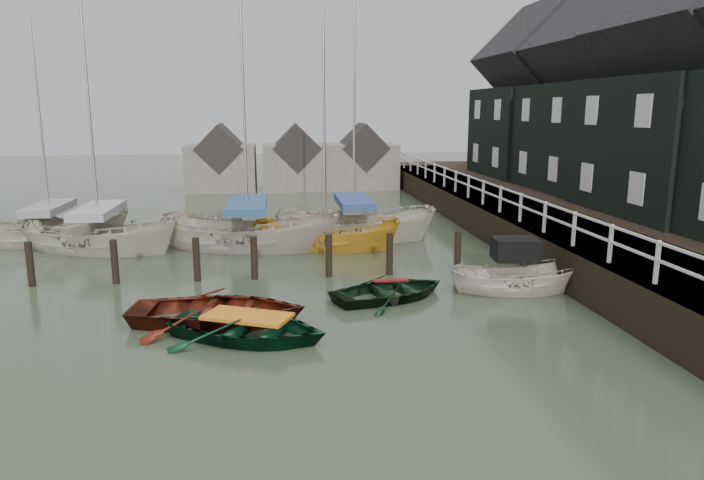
{
  "coord_description": "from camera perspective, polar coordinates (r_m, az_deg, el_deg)",
  "views": [
    {
      "loc": [
        -0.47,
        -16.71,
        5.39
      ],
      "look_at": [
        1.84,
        2.07,
        1.4
      ],
      "focal_mm": 32.0,
      "sensor_mm": 36.0,
      "label": 1
    }
  ],
  "objects": [
    {
      "name": "sailboat_d",
      "position": [
        26.51,
        0.19,
        0.32
      ],
      "size": [
        7.25,
        4.36,
        12.72
      ],
      "rotation": [
        0.0,
        0.0,
        1.29
      ],
      "color": "beige",
      "rests_on": "ground"
    },
    {
      "name": "sailboat_c",
      "position": [
        24.77,
        -2.45,
        -0.63
      ],
      "size": [
        6.37,
        3.99,
        10.94
      ],
      "rotation": [
        0.0,
        0.0,
        1.25
      ],
      "color": "gold",
      "rests_on": "ground"
    },
    {
      "name": "motorboat",
      "position": [
        19.44,
        14.65,
        -4.25
      ],
      "size": [
        4.06,
        1.87,
        2.35
      ],
      "rotation": [
        0.0,
        0.0,
        1.47
      ],
      "color": "beige",
      "rests_on": "ground"
    },
    {
      "name": "sailboat_a",
      "position": [
        26.15,
        -21.85,
        -0.72
      ],
      "size": [
        7.18,
        4.93,
        11.33
      ],
      "rotation": [
        0.0,
        0.0,
        1.17
      ],
      "color": "beige",
      "rests_on": "ground"
    },
    {
      "name": "mooring_pilings",
      "position": [
        20.32,
        -8.63,
        -2.15
      ],
      "size": [
        13.72,
        0.22,
        1.8
      ],
      "color": "black",
      "rests_on": "ground"
    },
    {
      "name": "rowboat_red",
      "position": [
        16.56,
        -12.03,
        -7.36
      ],
      "size": [
        4.78,
        3.65,
        0.92
      ],
      "primitive_type": "imported",
      "rotation": [
        0.0,
        0.0,
        1.46
      ],
      "color": "#4E170B",
      "rests_on": "ground"
    },
    {
      "name": "land_strip",
      "position": [
        31.33,
        22.7,
        1.07
      ],
      "size": [
        14.0,
        38.0,
        1.5
      ],
      "primitive_type": "cube",
      "color": "black",
      "rests_on": "ground"
    },
    {
      "name": "quay_houses",
      "position": [
        29.71,
        24.87,
        11.39
      ],
      "size": [
        6.52,
        28.14,
        10.01
      ],
      "color": "black",
      "rests_on": "ground"
    },
    {
      "name": "ground",
      "position": [
        17.57,
        -5.18,
        -6.01
      ],
      "size": [
        120.0,
        120.0,
        0.0
      ],
      "primitive_type": "plane",
      "color": "#2C3824",
      "rests_on": "ground"
    },
    {
      "name": "far_sheds",
      "position": [
        42.88,
        -5.29,
        7.14
      ],
      "size": [
        14.0,
        4.08,
        4.39
      ],
      "color": "#665B51",
      "rests_on": "ground"
    },
    {
      "name": "rowboat_green",
      "position": [
        15.33,
        -9.41,
        -8.85
      ],
      "size": [
        4.74,
        4.18,
        0.81
      ],
      "primitive_type": "imported",
      "rotation": [
        0.0,
        0.0,
        1.15
      ],
      "color": "black",
      "rests_on": "ground"
    },
    {
      "name": "sailboat_e",
      "position": [
        28.52,
        -25.6,
        -0.04
      ],
      "size": [
        6.46,
        3.51,
        10.08
      ],
      "rotation": [
        0.0,
        0.0,
        1.78
      ],
      "color": "#BBB4A0",
      "rests_on": "ground"
    },
    {
      "name": "sailboat_b",
      "position": [
        25.07,
        -9.37,
        -0.54
      ],
      "size": [
        7.86,
        4.92,
        11.1
      ],
      "rotation": [
        0.0,
        0.0,
        1.25
      ],
      "color": "#BCAFA1",
      "rests_on": "ground"
    },
    {
      "name": "rowboat_dkgreen",
      "position": [
        18.23,
        3.56,
        -5.32
      ],
      "size": [
        4.25,
        3.67,
        0.74
      ],
      "primitive_type": "imported",
      "rotation": [
        0.0,
        0.0,
        1.95
      ],
      "color": "black",
      "rests_on": "ground"
    },
    {
      "name": "pier",
      "position": [
        28.88,
        13.24,
        2.27
      ],
      "size": [
        3.04,
        32.0,
        2.7
      ],
      "color": "black",
      "rests_on": "ground"
    }
  ]
}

